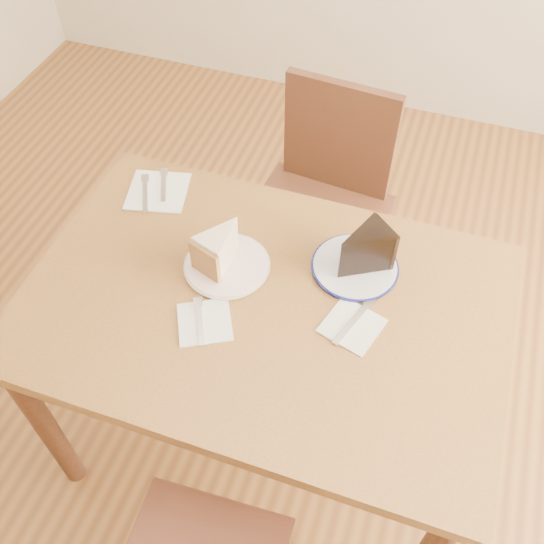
{
  "coord_description": "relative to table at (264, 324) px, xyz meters",
  "views": [
    {
      "loc": [
        0.31,
        -0.84,
        1.96
      ],
      "look_at": [
        0.0,
        0.06,
        0.8
      ],
      "focal_mm": 40.0,
      "sensor_mm": 36.0,
      "label": 1
    }
  ],
  "objects": [
    {
      "name": "napkin_navy",
      "position": [
        0.23,
        0.0,
        0.1
      ],
      "size": [
        0.16,
        0.16,
        0.0
      ],
      "primitive_type": "cube",
      "rotation": [
        0.0,
        0.0,
        -0.29
      ],
      "color": "white",
      "rests_on": "table"
    },
    {
      "name": "plate_cream",
      "position": [
        -0.13,
        0.08,
        0.1
      ],
      "size": [
        0.21,
        0.21,
        0.01
      ],
      "primitive_type": "cylinder",
      "color": "white",
      "rests_on": "table"
    },
    {
      "name": "chair_far",
      "position": [
        -0.01,
        0.61,
        -0.15
      ],
      "size": [
        0.49,
        0.49,
        0.9
      ],
      "rotation": [
        0.0,
        0.0,
        3.05
      ],
      "color": "black",
      "rests_on": "ground"
    },
    {
      "name": "plate_navy",
      "position": [
        0.19,
        0.18,
        0.1
      ],
      "size": [
        0.22,
        0.22,
        0.01
      ],
      "primitive_type": "cylinder",
      "color": "silver",
      "rests_on": "table"
    },
    {
      "name": "knife_spare",
      "position": [
        -0.45,
        0.25,
        0.1
      ],
      "size": [
        0.08,
        0.15,
        0.0
      ],
      "primitive_type": "cube",
      "rotation": [
        0.0,
        0.0,
        0.47
      ],
      "color": "silver",
      "rests_on": "napkin_spare"
    },
    {
      "name": "napkin_cream",
      "position": [
        -0.11,
        -0.11,
        0.1
      ],
      "size": [
        0.17,
        0.17,
        0.0
      ],
      "primitive_type": "cube",
      "rotation": [
        0.0,
        0.0,
        0.49
      ],
      "color": "white",
      "rests_on": "table"
    },
    {
      "name": "ground",
      "position": [
        0.0,
        0.0,
        -0.65
      ],
      "size": [
        4.0,
        4.0,
        0.0
      ],
      "primitive_type": "plane",
      "color": "#4F2F15",
      "rests_on": "ground"
    },
    {
      "name": "knife_navy",
      "position": [
        0.23,
        0.01,
        0.1
      ],
      "size": [
        0.07,
        0.17,
        0.0
      ],
      "primitive_type": "cube",
      "rotation": [
        0.0,
        0.0,
        -0.33
      ],
      "color": "silver",
      "rests_on": "napkin_navy"
    },
    {
      "name": "fork_spare",
      "position": [
        -0.41,
        0.3,
        0.1
      ],
      "size": [
        0.07,
        0.13,
        0.0
      ],
      "primitive_type": "cube",
      "rotation": [
        0.0,
        0.0,
        0.42
      ],
      "color": "silver",
      "rests_on": "napkin_spare"
    },
    {
      "name": "carrot_cake",
      "position": [
        -0.14,
        0.09,
        0.16
      ],
      "size": [
        0.12,
        0.15,
        0.09
      ],
      "primitive_type": null,
      "rotation": [
        0.0,
        0.0,
        -0.33
      ],
      "color": "#F2E6C8",
      "rests_on": "plate_cream"
    },
    {
      "name": "chocolate_cake",
      "position": [
        0.2,
        0.17,
        0.17
      ],
      "size": [
        0.16,
        0.16,
        0.12
      ],
      "primitive_type": null,
      "rotation": [
        0.0,
        0.0,
        2.43
      ],
      "color": "black",
      "rests_on": "plate_navy"
    },
    {
      "name": "table",
      "position": [
        0.0,
        0.0,
        0.0
      ],
      "size": [
        1.2,
        0.8,
        0.75
      ],
      "color": "#4C3014",
      "rests_on": "ground"
    },
    {
      "name": "fork_cream",
      "position": [
        -0.12,
        -0.11,
        0.1
      ],
      "size": [
        0.08,
        0.13,
        0.0
      ],
      "primitive_type": "cube",
      "rotation": [
        0.0,
        0.0,
        0.49
      ],
      "color": "silver",
      "rests_on": "napkin_cream"
    },
    {
      "name": "napkin_spare",
      "position": [
        -0.42,
        0.27,
        0.1
      ],
      "size": [
        0.2,
        0.2,
        0.0
      ],
      "primitive_type": "cube",
      "rotation": [
        0.0,
        0.0,
        0.23
      ],
      "color": "white",
      "rests_on": "table"
    }
  ]
}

